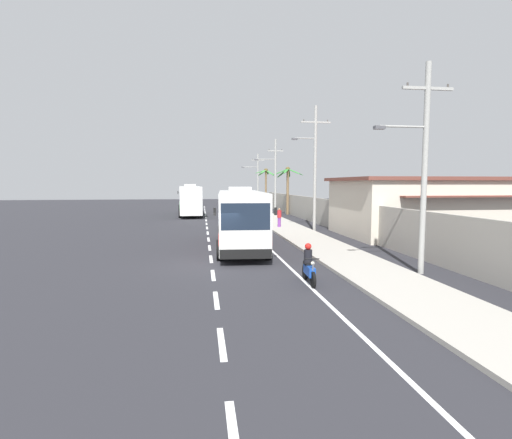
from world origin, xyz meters
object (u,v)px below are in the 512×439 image
Objects in this scene: utility_pole_mid at (314,165)px; utility_pole_far at (275,175)px; pedestrian_near_kerb at (279,217)px; palm_nearest at (288,181)px; palm_second at (266,179)px; utility_pole_nearest at (423,163)px; coach_bus_foreground at (240,216)px; motorcycle_beside_bus at (309,267)px; utility_pole_distant at (257,179)px; pedestrian_midwalk at (267,212)px; coach_bus_far_lane at (190,199)px; roadside_building at (425,206)px.

utility_pole_far is (-0.36, 15.34, -0.51)m from utility_pole_mid.
palm_nearest reaches higher than pedestrian_near_kerb.
palm_second is (2.06, 19.60, 3.45)m from pedestrian_near_kerb.
pedestrian_near_kerb is at bearing 98.42° from utility_pole_nearest.
utility_pole_nearest reaches higher than coach_bus_foreground.
utility_pole_far is 1.54× the size of palm_nearest.
motorcycle_beside_bus is 0.22× the size of utility_pole_far.
utility_pole_nearest is at bearing -89.49° from utility_pole_distant.
coach_bus_foreground is 10.75m from utility_pole_nearest.
pedestrian_near_kerb is 6.44m from pedestrian_midwalk.
motorcycle_beside_bus is at bearing -80.66° from coach_bus_far_lane.
utility_pole_far is 0.71× the size of roadside_building.
coach_bus_far_lane is at bearing -87.35° from pedestrian_near_kerb.
palm_second reaches higher than motorcycle_beside_bus.
roadside_building reaches higher than coach_bus_foreground.
coach_bus_foreground is 1.19× the size of utility_pole_far.
roadside_building reaches higher than pedestrian_midwalk.
pedestrian_midwalk is 0.18× the size of utility_pole_distant.
motorcycle_beside_bus is at bearing -95.73° from utility_pole_distant.
roadside_building reaches higher than coach_bus_far_lane.
roadside_building is (7.47, -3.73, -3.17)m from utility_pole_mid.
coach_bus_far_lane is 1.37× the size of utility_pole_nearest.
pedestrian_midwalk is 22.53m from utility_pole_distant.
utility_pole_distant reaches higher than pedestrian_midwalk.
palm_second reaches higher than coach_bus_foreground.
coach_bus_far_lane reaches higher than motorcycle_beside_bus.
palm_nearest is 21.47m from roadside_building.
roadside_building is at bearing -72.86° from palm_second.
utility_pole_far is 6.38m from palm_second.
palm_second is (-0.11, -8.98, -0.16)m from utility_pole_distant.
coach_bus_foreground is 1.26× the size of utility_pole_distant.
pedestrian_near_kerb reaches higher than motorcycle_beside_bus.
pedestrian_midwalk is 24.32m from utility_pole_nearest.
pedestrian_midwalk is at bearing 84.06° from motorcycle_beside_bus.
utility_pole_far is 1.07× the size of utility_pole_distant.
coach_bus_foreground is 14.74m from roadside_building.
palm_nearest is (1.84, -13.87, -0.36)m from utility_pole_distant.
pedestrian_near_kerb is at bearing 149.48° from roadside_building.
roadside_building is at bearing 57.77° from utility_pole_nearest.
palm_nearest is (1.94, 1.47, -0.61)m from utility_pole_far.
utility_pole_distant is 0.66× the size of roadside_building.
motorcycle_beside_bus is 0.23× the size of utility_pole_distant.
coach_bus_far_lane is 12.29m from palm_nearest.
utility_pole_mid is (6.75, 7.60, 3.44)m from coach_bus_foreground.
utility_pole_distant is at bearing 84.27° from motorcycle_beside_bus.
coach_bus_far_lane is 34.09m from motorcycle_beside_bus.
coach_bus_far_lane is 11.27m from palm_second.
pedestrian_near_kerb is at bearing 66.00° from coach_bus_foreground.
palm_nearest is at bearing 106.01° from roadside_building.
pedestrian_midwalk is 8.09m from utility_pole_far.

